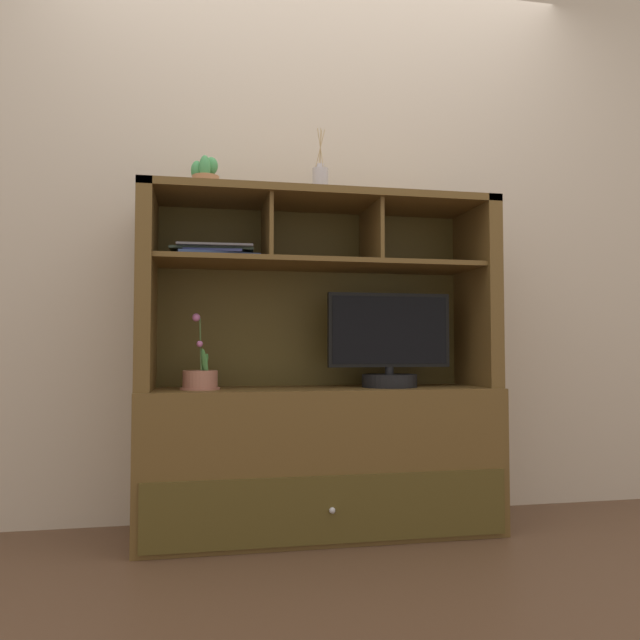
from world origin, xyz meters
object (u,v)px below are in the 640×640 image
object	(u,v)px
magazine_stack_left	(214,254)
potted_succulent	(205,177)
diffuser_bottle	(320,182)
media_console	(320,424)
potted_orchid	(200,379)
tv_monitor	(389,348)

from	to	relation	value
magazine_stack_left	potted_succulent	bearing A→B (deg)	175.42
diffuser_bottle	potted_succulent	xyz separation A→B (m)	(-0.48, 0.00, -0.00)
diffuser_bottle	potted_succulent	size ratio (longest dim) A/B	2.03
media_console	potted_orchid	size ratio (longest dim) A/B	4.86
potted_succulent	magazine_stack_left	bearing A→B (deg)	-4.58
magazine_stack_left	potted_orchid	bearing A→B (deg)	-149.18
tv_monitor	magazine_stack_left	xyz separation A→B (m)	(-0.73, 0.03, 0.38)
tv_monitor	diffuser_bottle	distance (m)	0.76
potted_orchid	diffuser_bottle	bearing A→B (deg)	3.55
magazine_stack_left	diffuser_bottle	size ratio (longest dim) A/B	1.23
tv_monitor	potted_succulent	world-z (taller)	potted_succulent
potted_succulent	potted_orchid	bearing A→B (deg)	-110.00
tv_monitor	diffuser_bottle	world-z (taller)	diffuser_bottle
tv_monitor	potted_orchid	xyz separation A→B (m)	(-0.78, -0.00, -0.12)
media_console	magazine_stack_left	distance (m)	0.82
media_console	potted_orchid	xyz separation A→B (m)	(-0.49, -0.04, 0.19)
tv_monitor	potted_succulent	distance (m)	1.04
media_console	diffuser_bottle	size ratio (longest dim) A/B	5.05
tv_monitor	potted_orchid	size ratio (longest dim) A/B	1.75
media_console	potted_succulent	size ratio (longest dim) A/B	10.28
tv_monitor	potted_orchid	bearing A→B (deg)	-179.67
diffuser_bottle	potted_succulent	distance (m)	0.48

